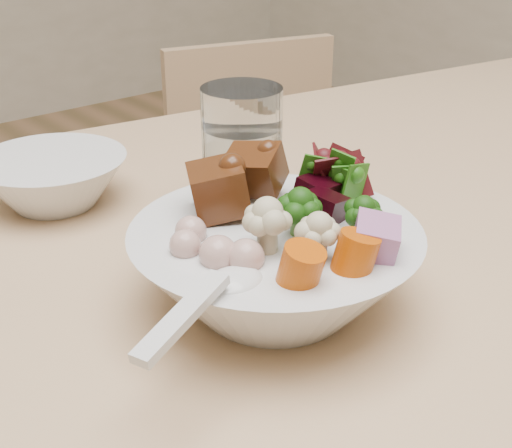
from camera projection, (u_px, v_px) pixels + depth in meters
name	position (u px, v px, depth m)	size (l,w,h in m)	color
dining_table	(413.00, 297.00, 0.74)	(1.78, 1.19, 0.77)	tan
chair_far	(270.00, 219.00, 1.48)	(0.45, 0.45, 0.79)	tan
food_bowl	(276.00, 261.00, 0.57)	(0.23, 0.23, 0.12)	silver
soup_spoon	(221.00, 291.00, 0.47)	(0.13, 0.07, 0.02)	silver
water_glass	(242.00, 160.00, 0.70)	(0.08, 0.08, 0.13)	silver
side_bowl	(53.00, 181.00, 0.75)	(0.16, 0.16, 0.05)	silver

